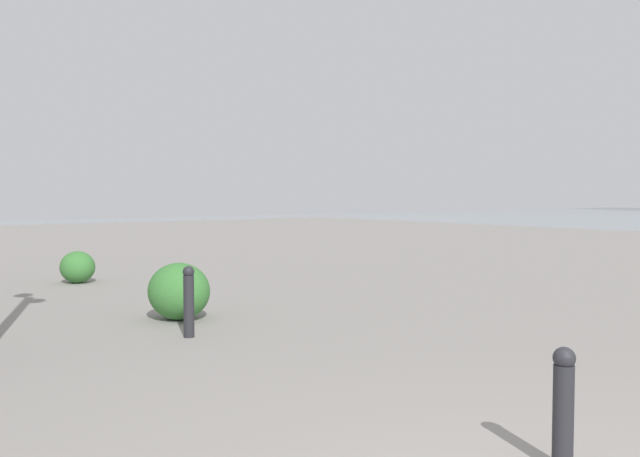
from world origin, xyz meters
name	(u,v)px	position (x,y,z in m)	size (l,w,h in m)	color
bollard_near	(563,406)	(0.78, -0.94, 0.38)	(0.13, 0.13, 0.72)	#232328
bollard_mid	(189,300)	(5.43, -0.88, 0.42)	(0.13, 0.13, 0.80)	#232328
shrub_low	(179,291)	(6.49, -1.26, 0.36)	(0.85, 0.77, 0.73)	#387533
shrub_round	(77,267)	(10.88, -1.37, 0.29)	(0.68, 0.61, 0.57)	#387533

